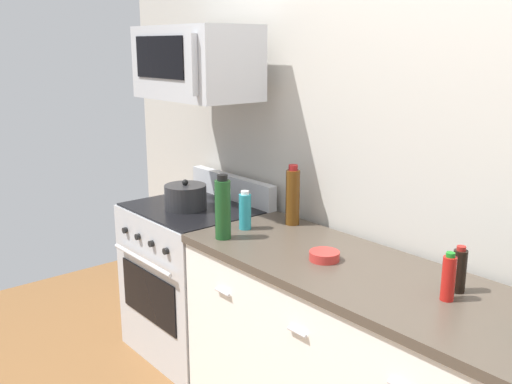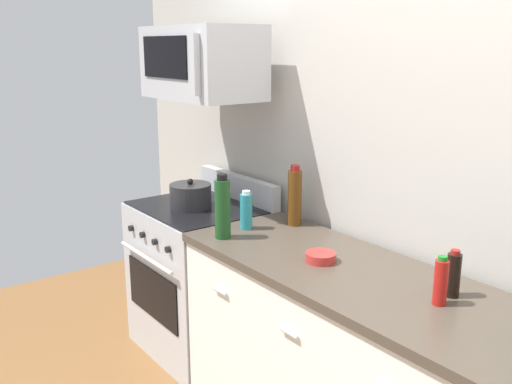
% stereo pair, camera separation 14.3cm
% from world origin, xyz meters
% --- Properties ---
extents(back_wall, '(5.27, 0.10, 2.70)m').
position_xyz_m(back_wall, '(0.00, 0.41, 1.35)').
color(back_wall, '#B7B2A8').
rests_on(back_wall, ground_plane).
extents(range_oven, '(0.76, 0.69, 1.07)m').
position_xyz_m(range_oven, '(-1.47, 0.00, 0.47)').
color(range_oven, '#B7BABF').
rests_on(range_oven, ground_plane).
extents(microwave, '(0.74, 0.44, 0.40)m').
position_xyz_m(microwave, '(-1.47, 0.05, 1.75)').
color(microwave, '#B7BABF').
extents(bottle_wine_green, '(0.08, 0.08, 0.32)m').
position_xyz_m(bottle_wine_green, '(-0.91, -0.20, 1.07)').
color(bottle_wine_green, '#19471E').
rests_on(bottle_wine_green, countertop_slab).
extents(bottle_dish_soap, '(0.06, 0.06, 0.20)m').
position_xyz_m(bottle_dish_soap, '(-0.95, -0.02, 1.02)').
color(bottle_dish_soap, teal).
rests_on(bottle_dish_soap, countertop_slab).
extents(bottle_soy_sauce_dark, '(0.05, 0.05, 0.19)m').
position_xyz_m(bottle_soy_sauce_dark, '(0.18, 0.12, 1.01)').
color(bottle_soy_sauce_dark, black).
rests_on(bottle_soy_sauce_dark, countertop_slab).
extents(bottle_wine_amber, '(0.07, 0.07, 0.32)m').
position_xyz_m(bottle_wine_amber, '(-0.86, 0.22, 1.07)').
color(bottle_wine_amber, '#59330F').
rests_on(bottle_wine_amber, countertop_slab).
extents(bottle_hot_sauce_red, '(0.05, 0.05, 0.19)m').
position_xyz_m(bottle_hot_sauce_red, '(0.19, 0.02, 1.01)').
color(bottle_hot_sauce_red, '#B21914').
rests_on(bottle_hot_sauce_red, countertop_slab).
extents(bowl_red_small, '(0.14, 0.14, 0.04)m').
position_xyz_m(bowl_red_small, '(-0.38, -0.03, 0.94)').
color(bowl_red_small, '#B72D28').
rests_on(bowl_red_small, countertop_slab).
extents(stockpot, '(0.24, 0.24, 0.17)m').
position_xyz_m(stockpot, '(-1.47, -0.05, 0.99)').
color(stockpot, '#262628').
rests_on(stockpot, range_oven).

